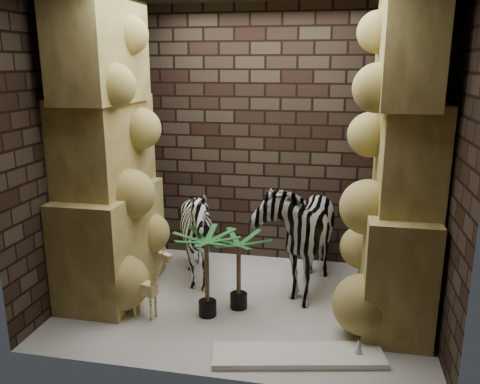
% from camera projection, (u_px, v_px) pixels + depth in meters
% --- Properties ---
extents(floor, '(3.50, 3.50, 0.00)m').
position_uv_depth(floor, '(244.00, 302.00, 4.97)').
color(floor, silver).
rests_on(floor, ground).
extents(wall_back, '(3.50, 0.00, 3.50)m').
position_uv_depth(wall_back, '(264.00, 137.00, 5.78)').
color(wall_back, black).
rests_on(wall_back, ground).
extents(wall_front, '(3.50, 0.00, 3.50)m').
position_uv_depth(wall_front, '(210.00, 189.00, 3.41)').
color(wall_front, black).
rests_on(wall_front, ground).
extents(wall_left, '(0.00, 3.00, 3.00)m').
position_uv_depth(wall_left, '(73.00, 150.00, 4.93)').
color(wall_left, black).
rests_on(wall_left, ground).
extents(wall_right, '(0.00, 3.00, 3.00)m').
position_uv_depth(wall_right, '(443.00, 164.00, 4.26)').
color(wall_right, black).
rests_on(wall_right, ground).
extents(rock_pillar_left, '(0.68, 1.30, 3.00)m').
position_uv_depth(rock_pillar_left, '(105.00, 151.00, 4.86)').
color(rock_pillar_left, '#D0BB6E').
rests_on(rock_pillar_left, floor).
extents(rock_pillar_right, '(0.58, 1.25, 3.00)m').
position_uv_depth(rock_pillar_right, '(403.00, 162.00, 4.32)').
color(rock_pillar_right, '#D0BB6E').
rests_on(rock_pillar_right, floor).
extents(zebra_right, '(0.81, 1.31, 1.46)m').
position_uv_depth(zebra_right, '(299.00, 221.00, 5.17)').
color(zebra_right, white).
rests_on(zebra_right, floor).
extents(zebra_left, '(1.30, 1.42, 1.04)m').
position_uv_depth(zebra_left, '(197.00, 239.00, 5.27)').
color(zebra_left, white).
rests_on(zebra_left, floor).
extents(giraffe_toy, '(0.41, 0.22, 0.75)m').
position_uv_depth(giraffe_toy, '(144.00, 280.00, 4.61)').
color(giraffe_toy, '#F5DE93').
rests_on(giraffe_toy, floor).
extents(palm_front, '(0.36, 0.36, 0.76)m').
position_uv_depth(palm_front, '(239.00, 272.00, 4.78)').
color(palm_front, '#1C5628').
rests_on(palm_front, floor).
extents(palm_back, '(0.36, 0.36, 0.84)m').
position_uv_depth(palm_back, '(207.00, 274.00, 4.61)').
color(palm_back, '#1C5628').
rests_on(palm_back, floor).
extents(surfboard, '(1.44, 0.62, 0.05)m').
position_uv_depth(surfboard, '(298.00, 356.00, 4.03)').
color(surfboard, white).
rests_on(surfboard, floor).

